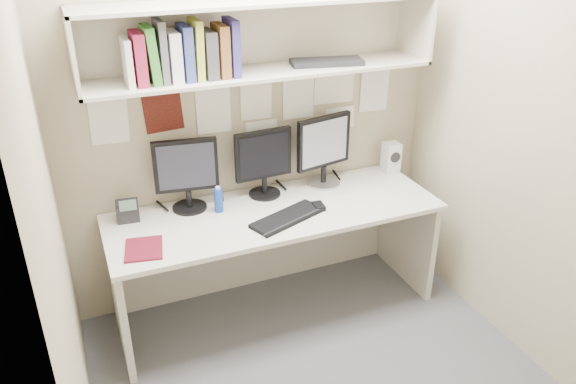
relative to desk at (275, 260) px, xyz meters
name	(u,v)px	position (x,y,z in m)	size (l,w,h in m)	color
floor	(318,373)	(0.00, -0.65, -0.37)	(2.40, 2.00, 0.01)	#4A4B50
wall_back	(253,102)	(0.00, 0.35, 0.93)	(2.40, 0.02, 2.60)	tan
wall_front	(464,278)	(0.00, -1.65, 0.93)	(2.40, 0.02, 2.60)	tan
wall_left	(46,208)	(-1.20, -0.65, 0.93)	(0.02, 2.00, 2.60)	tan
wall_right	(526,128)	(1.20, -0.65, 0.93)	(0.02, 2.00, 2.60)	tan
desk	(275,260)	(0.00, 0.00, 0.00)	(2.00, 0.70, 0.73)	beige
overhead_hutch	(259,36)	(0.00, 0.21, 1.35)	(2.00, 0.38, 0.40)	beige
pinned_papers	(253,110)	(0.00, 0.34, 0.88)	(1.92, 0.01, 0.48)	white
monitor_left	(186,171)	(-0.47, 0.22, 0.61)	(0.38, 0.21, 0.44)	black
monitor_center	(264,160)	(0.01, 0.22, 0.60)	(0.37, 0.20, 0.43)	black
monitor_right	(324,148)	(0.43, 0.22, 0.62)	(0.40, 0.22, 0.46)	#A5A5AA
keyboard	(287,218)	(0.02, -0.14, 0.37)	(0.46, 0.16, 0.02)	black
mouse	(319,206)	(0.25, -0.09, 0.38)	(0.06, 0.10, 0.03)	black
speaker	(391,157)	(0.94, 0.22, 0.47)	(0.11, 0.11, 0.21)	silver
blue_bottle	(219,200)	(-0.32, 0.11, 0.44)	(0.05, 0.05, 0.16)	navy
maroon_notebook	(144,249)	(-0.81, -0.16, 0.37)	(0.19, 0.24, 0.01)	#5C0F1E
desk_phone	(128,211)	(-0.83, 0.21, 0.42)	(0.14, 0.13, 0.15)	black
book_stack	(182,53)	(-0.45, 0.13, 1.31)	(0.59, 0.19, 0.32)	silver
hutch_tray	(327,62)	(0.39, 0.14, 1.19)	(0.42, 0.16, 0.03)	black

